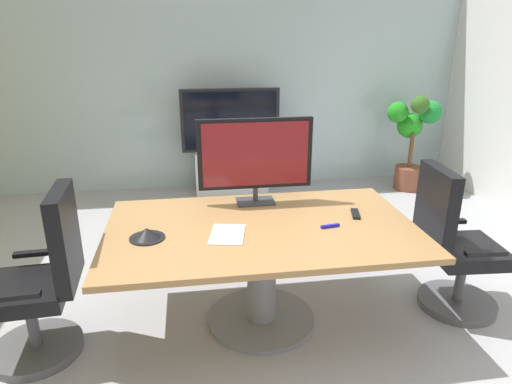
# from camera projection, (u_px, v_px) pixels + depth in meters

# --- Properties ---
(ground_plane) EXTENTS (7.38, 7.38, 0.00)m
(ground_plane) POSITION_uv_depth(u_px,v_px,m) (253.00, 323.00, 3.17)
(ground_plane) COLOR #99999E
(wall_back_glass_partition) EXTENTS (6.38, 0.10, 2.83)m
(wall_back_glass_partition) POSITION_uv_depth(u_px,v_px,m) (217.00, 76.00, 5.59)
(wall_back_glass_partition) COLOR #9EB2B7
(wall_back_glass_partition) RESTS_ON ground
(conference_table) EXTENTS (2.04, 1.22, 0.74)m
(conference_table) POSITION_uv_depth(u_px,v_px,m) (262.00, 250.00, 3.02)
(conference_table) COLOR olive
(conference_table) RESTS_ON ground
(office_chair_left) EXTENTS (0.61, 0.59, 1.09)m
(office_chair_left) POSITION_uv_depth(u_px,v_px,m) (43.00, 289.00, 2.75)
(office_chair_left) COLOR #4C4C51
(office_chair_left) RESTS_ON ground
(office_chair_right) EXTENTS (0.61, 0.59, 1.09)m
(office_chair_right) POSITION_uv_depth(u_px,v_px,m) (452.00, 252.00, 3.21)
(office_chair_right) COLOR #4C4C51
(office_chair_right) RESTS_ON ground
(tv_monitor) EXTENTS (0.84, 0.18, 0.64)m
(tv_monitor) POSITION_uv_depth(u_px,v_px,m) (255.00, 156.00, 3.25)
(tv_monitor) COLOR #333338
(tv_monitor) RESTS_ON conference_table
(wall_display_unit) EXTENTS (1.20, 0.36, 1.31)m
(wall_display_unit) POSITION_uv_depth(u_px,v_px,m) (231.00, 159.00, 5.61)
(wall_display_unit) COLOR #B7BABC
(wall_display_unit) RESTS_ON ground
(potted_plant) EXTENTS (0.68, 0.51, 1.22)m
(potted_plant) POSITION_uv_depth(u_px,v_px,m) (412.00, 135.00, 5.67)
(potted_plant) COLOR brown
(potted_plant) RESTS_ON ground
(conference_phone) EXTENTS (0.22, 0.22, 0.07)m
(conference_phone) POSITION_uv_depth(u_px,v_px,m) (147.00, 234.00, 2.77)
(conference_phone) COLOR black
(conference_phone) RESTS_ON conference_table
(remote_control) EXTENTS (0.09, 0.18, 0.02)m
(remote_control) POSITION_uv_depth(u_px,v_px,m) (355.00, 214.00, 3.13)
(remote_control) COLOR black
(remote_control) RESTS_ON conference_table
(whiteboard_marker) EXTENTS (0.13, 0.04, 0.02)m
(whiteboard_marker) POSITION_uv_depth(u_px,v_px,m) (330.00, 226.00, 2.93)
(whiteboard_marker) COLOR #1919A5
(whiteboard_marker) RESTS_ON conference_table
(paper_notepad) EXTENTS (0.27, 0.34, 0.01)m
(paper_notepad) POSITION_uv_depth(u_px,v_px,m) (227.00, 234.00, 2.83)
(paper_notepad) COLOR white
(paper_notepad) RESTS_ON conference_table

